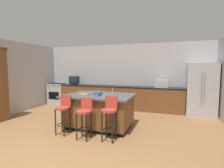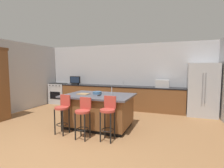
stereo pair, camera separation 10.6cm
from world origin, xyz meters
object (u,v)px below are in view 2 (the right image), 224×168
Objects in this scene: refrigerator at (202,90)px; fruit_bowl at (97,93)px; cutting_board at (83,94)px; microwave at (162,84)px; range_oven at (59,93)px; bar_stool_center at (83,114)px; bar_stool_right at (108,114)px; tv_remote at (99,95)px; tv_monitor at (75,81)px; kitchen_island at (99,110)px; bar_stool_left at (63,111)px; cell_phone at (107,97)px.

refrigerator is 7.18× the size of fruit_bowl.
microwave is at bearing 50.88° from cutting_board.
range_oven is (-5.91, 0.06, -0.43)m from refrigerator.
bar_stool_right is at bearing 10.14° from bar_stool_center.
range_oven is 1.95× the size of microwave.
tv_remote is 0.57× the size of cutting_board.
bar_stool_center is (2.19, -3.12, -0.51)m from tv_monitor.
kitchen_island is at bearing 10.21° from cutting_board.
fruit_bowl reaches higher than bar_stool_left.
fruit_bowl is 0.84× the size of cutting_board.
refrigerator is 1.80× the size of bar_stool_right.
microwave reaches higher than cutting_board.
cutting_board is (-0.79, 0.15, 0.01)m from cell_phone.
bar_stool_center reaches higher than cell_phone.
tv_monitor is at bearing 133.97° from kitchen_island.
refrigerator is 10.59× the size of tv_remote.
microwave is at bearing 64.67° from bar_stool_center.
bar_stool_right reaches higher than cutting_board.
range_oven reaches higher than cell_phone.
refrigerator reaches higher than bar_stool_left.
bar_stool_center is (0.00, -0.86, 0.10)m from kitchen_island.
microwave is (4.60, 0.00, 0.59)m from range_oven.
microwave is (-1.31, 0.06, 0.16)m from refrigerator.
bar_stool_right is (0.58, -0.76, 0.14)m from kitchen_island.
cutting_board is at bearing 119.31° from bar_stool_center.
cutting_board is (0.20, 0.69, 0.34)m from bar_stool_left.
tv_monitor is at bearing -179.20° from microwave.
cutting_board is at bearing -53.25° from tv_monitor.
cutting_board is (-1.01, 0.68, 0.31)m from bar_stool_right.
fruit_bowl is at bearing 132.13° from kitchen_island.
refrigerator is at bearing 35.60° from cutting_board.
kitchen_island is 3.86m from range_oven.
microwave is 2.85m from tv_remote.
kitchen_island is 3.64m from refrigerator.
refrigerator is at bearing 36.43° from fruit_bowl.
tv_monitor is (-5.01, 0.01, 0.18)m from refrigerator.
refrigerator is at bearing 37.48° from tv_remote.
bar_stool_center is (0.63, -0.09, -0.01)m from bar_stool_left.
bar_stool_left is (-0.63, -0.77, 0.11)m from kitchen_island.
kitchen_island is 0.86m from bar_stool_center.
range_oven is 0.94× the size of bar_stool_right.
tv_monitor is (-3.70, -0.05, 0.02)m from microwave.
refrigerator reaches higher than tv_monitor.
cutting_board is (-0.43, -0.08, 0.45)m from kitchen_island.
tv_remote is (0.17, -0.24, -0.03)m from fruit_bowl.
microwave reaches higher than bar_stool_left.
range_oven is 1.86× the size of tv_monitor.
tv_remote is at bearing 83.96° from bar_stool_center.
fruit_bowl is (-0.09, 0.96, 0.37)m from bar_stool_center.
tv_monitor is 3.35× the size of cell_phone.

